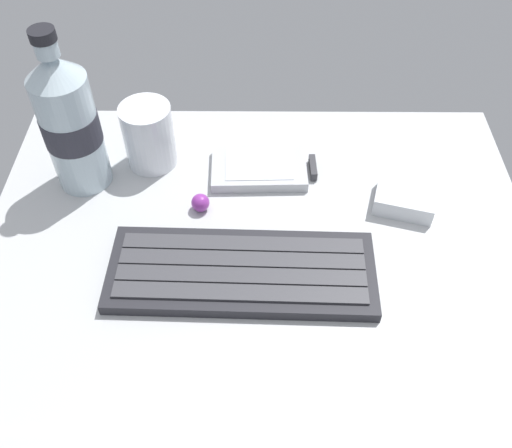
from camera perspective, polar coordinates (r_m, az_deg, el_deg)
The scene contains 7 objects.
ground_plane at distance 66.56cm, azimuth -0.00°, elevation -2.41°, with size 64.00×48.00×2.80cm.
keyboard at distance 62.31cm, azimuth -1.71°, elevation -4.75°, with size 29.27×11.74×1.70cm.
handheld_device at distance 73.28cm, azimuth 0.58°, elevation 5.62°, with size 12.96×7.94×1.50cm.
juice_cup at distance 74.03cm, azimuth -10.83°, elevation 8.44°, with size 6.40×6.40×8.50cm.
water_bottle at distance 70.39cm, azimuth -18.34°, elevation 9.57°, with size 6.73×6.73×20.80cm.
charger_block at distance 71.08cm, azimuth 14.39°, elevation 2.54°, with size 7.00×5.60×2.40cm, color silver.
trackball_mouse at distance 68.80cm, azimuth -5.81°, elevation 2.13°, with size 2.20×2.20×2.20cm, color purple.
Camera 1 is at (0.30, -41.82, 50.98)cm, focal length 40.11 mm.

